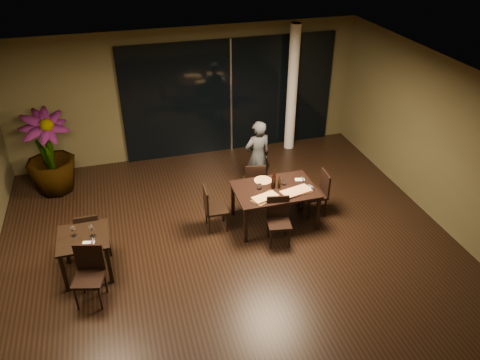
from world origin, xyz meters
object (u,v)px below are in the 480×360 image
(chair_main_right, at_px, (319,191))
(potted_plant, at_px, (49,153))
(chair_main_left, at_px, (212,206))
(diner, at_px, (258,156))
(bottle_b, at_px, (279,182))
(chair_side_far, at_px, (89,231))
(bottle_a, at_px, (273,180))
(side_table, at_px, (84,243))
(chair_main_far, at_px, (255,180))
(chair_side_near, at_px, (89,271))
(bottle_c, at_px, (274,178))
(chair_main_near, at_px, (278,218))
(main_table, at_px, (275,192))

(chair_main_right, distance_m, potted_plant, 5.49)
(chair_main_left, height_order, diner, diner)
(bottle_b, bearing_deg, chair_main_right, 4.00)
(chair_side_far, distance_m, bottle_a, 3.35)
(side_table, distance_m, bottle_b, 3.52)
(chair_main_left, distance_m, diner, 1.66)
(bottle_a, bearing_deg, chair_main_far, 98.73)
(chair_side_far, height_order, chair_side_near, chair_side_near)
(bottle_c, bearing_deg, chair_main_near, -100.81)
(chair_main_far, bearing_deg, potted_plant, -11.43)
(main_table, relative_size, chair_main_near, 1.73)
(side_table, bearing_deg, bottle_c, 9.88)
(chair_main_right, bearing_deg, bottle_a, -85.25)
(side_table, height_order, chair_main_near, chair_main_near)
(chair_side_near, bearing_deg, side_table, 110.57)
(chair_side_far, height_order, diner, diner)
(side_table, distance_m, chair_main_near, 3.29)
(main_table, xyz_separation_m, side_table, (-3.40, -0.50, -0.05))
(chair_main_far, bearing_deg, chair_main_near, 101.29)
(bottle_a, distance_m, bottle_b, 0.11)
(chair_main_left, bearing_deg, chair_main_far, -54.77)
(side_table, bearing_deg, diner, 26.45)
(main_table, xyz_separation_m, diner, (0.05, 1.22, 0.11))
(chair_main_far, relative_size, bottle_c, 2.67)
(chair_main_near, distance_m, bottle_c, 0.76)
(main_table, height_order, chair_side_far, chair_side_far)
(potted_plant, bearing_deg, chair_side_far, -73.24)
(main_table, distance_m, chair_main_far, 0.82)
(main_table, height_order, chair_main_near, chair_main_near)
(main_table, distance_m, side_table, 3.44)
(main_table, height_order, potted_plant, potted_plant)
(bottle_a, bearing_deg, diner, 86.25)
(diner, distance_m, bottle_a, 1.19)
(bottle_c, bearing_deg, diner, 87.66)
(diner, bearing_deg, side_table, 18.17)
(bottle_b, bearing_deg, bottle_c, 129.77)
(chair_side_near, bearing_deg, main_table, 32.88)
(main_table, xyz_separation_m, bottle_c, (0.00, 0.09, 0.24))
(chair_side_far, distance_m, bottle_c, 3.39)
(bottle_b, xyz_separation_m, bottle_c, (-0.07, 0.09, 0.04))
(diner, bearing_deg, chair_main_far, 57.33)
(chair_side_near, xyz_separation_m, bottle_a, (3.31, 1.13, 0.38))
(chair_side_far, bearing_deg, potted_plant, -73.67)
(chair_main_near, relative_size, chair_side_near, 0.92)
(chair_main_far, bearing_deg, side_table, 31.64)
(main_table, distance_m, bottle_c, 0.26)
(chair_main_near, height_order, bottle_c, bottle_c)
(bottle_b, bearing_deg, main_table, -176.50)
(potted_plant, bearing_deg, chair_main_far, -21.46)
(chair_side_near, bearing_deg, diner, 49.03)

